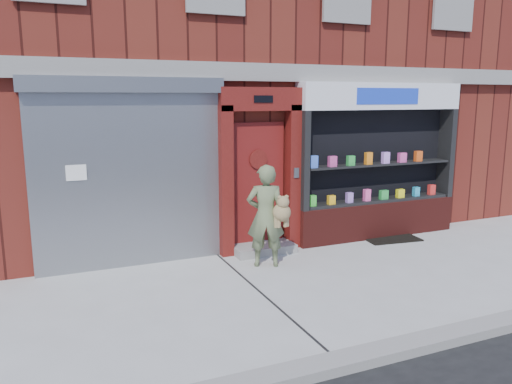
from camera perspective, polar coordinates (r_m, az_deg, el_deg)
ground at (r=7.92m, az=11.02°, el=-9.58°), size 80.00×80.00×0.00m
curb at (r=6.39m, az=22.30°, el=-14.76°), size 60.00×0.30×0.12m
building at (r=12.88m, az=-4.10°, el=16.40°), size 12.00×8.16×8.00m
shutter_bay at (r=8.19m, az=-14.35°, el=3.35°), size 3.10×0.30×3.04m
red_door_bay at (r=8.79m, az=0.44°, el=2.46°), size 1.52×0.58×2.90m
pharmacy_bay at (r=10.03m, az=13.74°, el=2.69°), size 3.50×0.41×3.00m
woman at (r=8.07m, az=1.26°, el=-2.69°), size 0.73×0.60×1.68m
doormat at (r=10.19m, az=15.01°, el=-5.06°), size 1.14×0.86×0.03m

